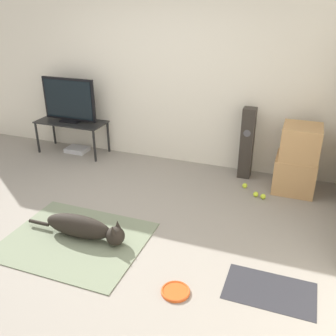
{
  "coord_description": "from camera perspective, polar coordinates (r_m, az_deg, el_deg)",
  "views": [
    {
      "loc": [
        2.02,
        -2.96,
        2.31
      ],
      "look_at": [
        0.61,
        0.82,
        0.45
      ],
      "focal_mm": 40.0,
      "sensor_mm": 36.0,
      "label": 1
    }
  ],
  "objects": [
    {
      "name": "area_rug",
      "position": [
        4.07,
        -13.93,
        -10.59
      ],
      "size": [
        1.42,
        1.17,
        0.01
      ],
      "color": "slate",
      "rests_on": "ground_plane"
    },
    {
      "name": "wall_back",
      "position": [
        5.54,
        -1.31,
        14.0
      ],
      "size": [
        8.0,
        0.06,
        2.55
      ],
      "color": "silver",
      "rests_on": "ground_plane"
    },
    {
      "name": "tv",
      "position": [
        6.02,
        -14.87,
        9.91
      ],
      "size": [
        0.89,
        0.2,
        0.68
      ],
      "color": "black",
      "rests_on": "tv_stand"
    },
    {
      "name": "floor_speaker",
      "position": [
        5.18,
        11.94,
        3.69
      ],
      "size": [
        0.17,
        0.18,
        0.98
      ],
      "color": "#2D2823",
      "rests_on": "ground_plane"
    },
    {
      "name": "ground_plane",
      "position": [
        4.26,
        -11.75,
        -8.66
      ],
      "size": [
        12.0,
        12.0,
        0.0
      ],
      "primitive_type": "plane",
      "color": "gray"
    },
    {
      "name": "door_mat",
      "position": [
        3.5,
        15.23,
        -17.57
      ],
      "size": [
        0.77,
        0.47,
        0.01
      ],
      "color": "#28282D",
      "rests_on": "ground_plane"
    },
    {
      "name": "cardboard_box_lower",
      "position": [
        5.08,
        18.76,
        -0.81
      ],
      "size": [
        0.51,
        0.52,
        0.46
      ],
      "color": "tan",
      "rests_on": "ground_plane"
    },
    {
      "name": "cardboard_box_upper",
      "position": [
        4.9,
        19.61,
        3.73
      ],
      "size": [
        0.46,
        0.47,
        0.42
      ],
      "color": "tan",
      "rests_on": "cardboard_box_lower"
    },
    {
      "name": "dog",
      "position": [
        4.01,
        -12.7,
        -8.84
      ],
      "size": [
        1.15,
        0.22,
        0.25
      ],
      "color": "black",
      "rests_on": "area_rug"
    },
    {
      "name": "tv_stand",
      "position": [
        6.13,
        -14.48,
        6.36
      ],
      "size": [
        1.1,
        0.49,
        0.52
      ],
      "color": "black",
      "rests_on": "ground_plane"
    },
    {
      "name": "tennis_ball_near_speaker",
      "position": [
        4.82,
        14.29,
        -4.22
      ],
      "size": [
        0.07,
        0.07,
        0.07
      ],
      "color": "#C6E033",
      "rests_on": "ground_plane"
    },
    {
      "name": "frisbee",
      "position": [
        3.36,
        1.15,
        -18.27
      ],
      "size": [
        0.25,
        0.25,
        0.03
      ],
      "color": "#DB511E",
      "rests_on": "ground_plane"
    },
    {
      "name": "tennis_ball_loose_on_carpet",
      "position": [
        5.04,
        11.62,
        -2.65
      ],
      "size": [
        0.07,
        0.07,
        0.07
      ],
      "color": "#C6E033",
      "rests_on": "ground_plane"
    },
    {
      "name": "game_console",
      "position": [
        6.27,
        -13.67,
        2.75
      ],
      "size": [
        0.35,
        0.26,
        0.07
      ],
      "color": "#B7B7BC",
      "rests_on": "ground_plane"
    },
    {
      "name": "tennis_ball_by_boxes",
      "position": [
        4.86,
        13.23,
        -3.91
      ],
      "size": [
        0.07,
        0.07,
        0.07
      ],
      "color": "#C6E033",
      "rests_on": "ground_plane"
    }
  ]
}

